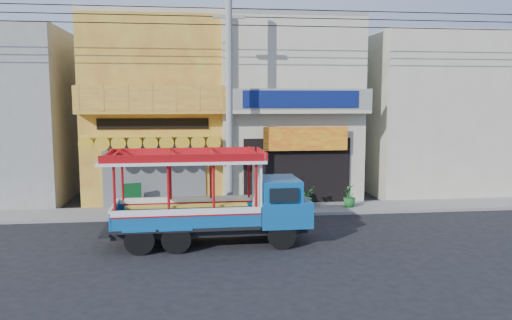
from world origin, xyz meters
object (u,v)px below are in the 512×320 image
(songthaew_truck, at_px, (224,199))
(potted_plant_b, at_px, (299,196))
(potted_plant_a, at_px, (306,196))
(potted_plant_c, at_px, (349,196))
(utility_pole, at_px, (233,86))
(green_sign, at_px, (132,199))

(songthaew_truck, height_order, potted_plant_b, songthaew_truck)
(songthaew_truck, distance_m, potted_plant_a, 5.78)
(potted_plant_b, xyz_separation_m, potted_plant_c, (2.06, -0.22, -0.01))
(utility_pole, height_order, songthaew_truck, utility_pole)
(potted_plant_a, bearing_deg, potted_plant_b, 131.24)
(potted_plant_a, bearing_deg, songthaew_truck, -178.88)
(utility_pole, bearing_deg, songthaew_truck, -98.87)
(utility_pole, xyz_separation_m, green_sign, (-3.99, 0.99, -4.45))
(green_sign, distance_m, potted_plant_c, 8.82)
(songthaew_truck, xyz_separation_m, green_sign, (-3.41, 4.65, -0.85))
(songthaew_truck, xyz_separation_m, potted_plant_c, (5.40, 4.22, -0.84))
(songthaew_truck, distance_m, green_sign, 5.83)
(utility_pole, xyz_separation_m, potted_plant_a, (3.04, 0.78, -4.47))
(potted_plant_b, distance_m, potted_plant_c, 2.07)
(songthaew_truck, bearing_deg, potted_plant_b, 53.04)
(potted_plant_b, height_order, potted_plant_c, potted_plant_b)
(potted_plant_a, distance_m, potted_plant_c, 1.80)
(green_sign, xyz_separation_m, potted_plant_a, (7.02, -0.21, -0.02))
(potted_plant_a, height_order, potted_plant_c, potted_plant_c)
(green_sign, distance_m, potted_plant_a, 7.03)
(songthaew_truck, bearing_deg, utility_pole, 81.13)
(utility_pole, height_order, green_sign, utility_pole)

